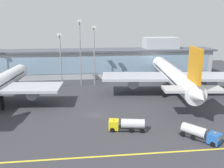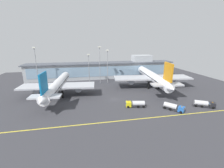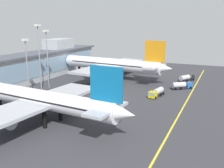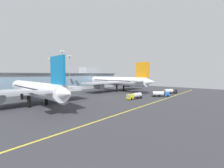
% 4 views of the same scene
% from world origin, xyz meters
% --- Properties ---
extents(ground_plane, '(180.00, 180.00, 0.00)m').
position_xyz_m(ground_plane, '(0.00, 0.00, 0.00)').
color(ground_plane, '#38383D').
extents(taxiway_centreline_stripe, '(144.00, 0.50, 0.01)m').
position_xyz_m(taxiway_centreline_stripe, '(0.00, -22.00, 0.01)').
color(taxiway_centreline_stripe, yellow).
rests_on(taxiway_centreline_stripe, ground).
extents(terminal_building, '(119.47, 14.00, 17.96)m').
position_xyz_m(terminal_building, '(1.75, 50.08, 6.88)').
color(terminal_building, '#ADB2B7').
rests_on(terminal_building, ground).
extents(airliner_near_left, '(40.79, 55.34, 17.20)m').
position_xyz_m(airliner_near_left, '(-29.74, 11.15, 6.27)').
color(airliner_near_left, black).
rests_on(airliner_near_left, ground).
extents(airliner_near_right, '(50.82, 60.33, 19.11)m').
position_xyz_m(airliner_near_right, '(28.66, 16.96, 6.97)').
color(airliner_near_right, black).
rests_on(airliner_near_right, ground).
extents(fuel_tanker_truck, '(9.33, 4.32, 2.90)m').
position_xyz_m(fuel_tanker_truck, '(7.08, -10.79, 1.51)').
color(fuel_tanker_truck, black).
rests_on(fuel_tanker_truck, ground).
extents(baggage_tug_near, '(9.06, 6.58, 2.90)m').
position_xyz_m(baggage_tug_near, '(38.75, -17.13, 1.51)').
color(baggage_tug_near, black).
rests_on(baggage_tug_near, ground).
extents(service_truck_far, '(7.59, 8.54, 2.90)m').
position_xyz_m(service_truck_far, '(22.79, -17.66, 1.51)').
color(service_truck_far, black).
rests_on(service_truck_far, ground).
extents(apron_light_mast_west, '(1.80, 1.80, 26.09)m').
position_xyz_m(apron_light_mast_west, '(-3.70, 33.24, 16.82)').
color(apron_light_mast_west, gray).
rests_on(apron_light_mast_west, ground).
extents(apron_light_mast_centre, '(1.80, 1.80, 23.81)m').
position_xyz_m(apron_light_mast_centre, '(1.83, 33.80, 15.56)').
color(apron_light_mast_centre, gray).
rests_on(apron_light_mast_centre, ground).
extents(apron_light_mast_east, '(1.80, 1.80, 25.86)m').
position_xyz_m(apron_light_mast_east, '(-45.83, 35.58, 16.69)').
color(apron_light_mast_east, gray).
rests_on(apron_light_mast_east, ground).
extents(apron_light_mast_far_east, '(1.80, 1.80, 21.08)m').
position_xyz_m(apron_light_mast_far_east, '(-11.44, 32.63, 14.04)').
color(apron_light_mast_far_east, gray).
rests_on(apron_light_mast_far_east, ground).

